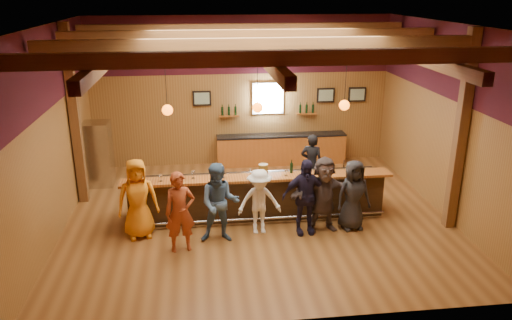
{
  "coord_description": "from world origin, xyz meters",
  "views": [
    {
      "loc": [
        -1.33,
        -10.86,
        5.27
      ],
      "look_at": [
        0.0,
        0.3,
        1.35
      ],
      "focal_mm": 35.0,
      "sensor_mm": 36.0,
      "label": 1
    }
  ],
  "objects_px": {
    "customer_orange": "(138,199)",
    "customer_denim": "(220,203)",
    "customer_redvest": "(180,212)",
    "customer_white": "(259,202)",
    "customer_navy": "(305,197)",
    "customer_dark": "(353,195)",
    "bar_counter": "(257,194)",
    "back_bar_cabinet": "(281,149)",
    "customer_brown": "(324,194)",
    "stainless_fridge": "(99,154)",
    "ice_bucket": "(263,169)",
    "bottle_a": "(291,168)",
    "bartender": "(312,164)"
  },
  "relations": [
    {
      "from": "customer_redvest",
      "to": "customer_denim",
      "type": "xyz_separation_m",
      "value": [
        0.83,
        0.31,
        0.02
      ]
    },
    {
      "from": "customer_denim",
      "to": "customer_navy",
      "type": "bearing_deg",
      "value": 9.5
    },
    {
      "from": "customer_orange",
      "to": "bottle_a",
      "type": "relative_size",
      "value": 5.62
    },
    {
      "from": "stainless_fridge",
      "to": "customer_orange",
      "type": "xyz_separation_m",
      "value": [
        1.39,
        -3.26,
        0.0
      ]
    },
    {
      "from": "customer_orange",
      "to": "bottle_a",
      "type": "height_order",
      "value": "customer_orange"
    },
    {
      "from": "ice_bucket",
      "to": "customer_dark",
      "type": "bearing_deg",
      "value": -22.15
    },
    {
      "from": "customer_white",
      "to": "customer_dark",
      "type": "distance_m",
      "value": 2.13
    },
    {
      "from": "stainless_fridge",
      "to": "customer_orange",
      "type": "bearing_deg",
      "value": -66.91
    },
    {
      "from": "bar_counter",
      "to": "customer_white",
      "type": "relative_size",
      "value": 4.18
    },
    {
      "from": "customer_white",
      "to": "customer_dark",
      "type": "height_order",
      "value": "customer_dark"
    },
    {
      "from": "customer_redvest",
      "to": "customer_navy",
      "type": "xyz_separation_m",
      "value": [
        2.72,
        0.46,
        0.01
      ]
    },
    {
      "from": "bar_counter",
      "to": "customer_denim",
      "type": "bearing_deg",
      "value": -128.22
    },
    {
      "from": "bar_counter",
      "to": "customer_denim",
      "type": "height_order",
      "value": "customer_denim"
    },
    {
      "from": "bar_counter",
      "to": "customer_white",
      "type": "xyz_separation_m",
      "value": [
        -0.07,
        -0.95,
        0.23
      ]
    },
    {
      "from": "bartender",
      "to": "ice_bucket",
      "type": "distance_m",
      "value": 2.09
    },
    {
      "from": "customer_redvest",
      "to": "customer_denim",
      "type": "height_order",
      "value": "customer_denim"
    },
    {
      "from": "ice_bucket",
      "to": "bottle_a",
      "type": "height_order",
      "value": "bottle_a"
    },
    {
      "from": "customer_redvest",
      "to": "customer_white",
      "type": "relative_size",
      "value": 1.15
    },
    {
      "from": "customer_dark",
      "to": "ice_bucket",
      "type": "distance_m",
      "value": 2.14
    },
    {
      "from": "stainless_fridge",
      "to": "customer_redvest",
      "type": "relative_size",
      "value": 1.04
    },
    {
      "from": "back_bar_cabinet",
      "to": "customer_redvest",
      "type": "bearing_deg",
      "value": -120.27
    },
    {
      "from": "customer_redvest",
      "to": "customer_dark",
      "type": "distance_m",
      "value": 3.9
    },
    {
      "from": "customer_redvest",
      "to": "back_bar_cabinet",
      "type": "bearing_deg",
      "value": 51.19
    },
    {
      "from": "customer_navy",
      "to": "customer_dark",
      "type": "relative_size",
      "value": 1.07
    },
    {
      "from": "back_bar_cabinet",
      "to": "customer_denim",
      "type": "height_order",
      "value": "customer_denim"
    },
    {
      "from": "customer_orange",
      "to": "customer_navy",
      "type": "bearing_deg",
      "value": -15.77
    },
    {
      "from": "bar_counter",
      "to": "bartender",
      "type": "distance_m",
      "value": 2.03
    },
    {
      "from": "customer_white",
      "to": "customer_navy",
      "type": "bearing_deg",
      "value": -10.56
    },
    {
      "from": "ice_bucket",
      "to": "customer_white",
      "type": "bearing_deg",
      "value": -103.9
    },
    {
      "from": "customer_dark",
      "to": "customer_orange",
      "type": "bearing_deg",
      "value": 169.76
    },
    {
      "from": "back_bar_cabinet",
      "to": "customer_white",
      "type": "distance_m",
      "value": 4.7
    },
    {
      "from": "bar_counter",
      "to": "bartender",
      "type": "relative_size",
      "value": 3.88
    },
    {
      "from": "customer_orange",
      "to": "customer_redvest",
      "type": "bearing_deg",
      "value": -49.45
    },
    {
      "from": "customer_orange",
      "to": "customer_denim",
      "type": "bearing_deg",
      "value": -24.87
    },
    {
      "from": "stainless_fridge",
      "to": "bottle_a",
      "type": "xyz_separation_m",
      "value": [
        4.9,
        -2.62,
        0.34
      ]
    },
    {
      "from": "customer_white",
      "to": "customer_navy",
      "type": "distance_m",
      "value": 1.01
    },
    {
      "from": "bar_counter",
      "to": "back_bar_cabinet",
      "type": "xyz_separation_m",
      "value": [
        1.18,
        3.57,
        -0.05
      ]
    },
    {
      "from": "back_bar_cabinet",
      "to": "customer_orange",
      "type": "distance_m",
      "value": 5.89
    },
    {
      "from": "customer_orange",
      "to": "bartender",
      "type": "relative_size",
      "value": 1.11
    },
    {
      "from": "customer_brown",
      "to": "stainless_fridge",
      "type": "bearing_deg",
      "value": 143.11
    },
    {
      "from": "customer_redvest",
      "to": "customer_brown",
      "type": "height_order",
      "value": "customer_brown"
    },
    {
      "from": "customer_redvest",
      "to": "customer_denim",
      "type": "relative_size",
      "value": 0.98
    },
    {
      "from": "back_bar_cabinet",
      "to": "bartender",
      "type": "bearing_deg",
      "value": -79.98
    },
    {
      "from": "customer_brown",
      "to": "bartender",
      "type": "distance_m",
      "value": 2.22
    },
    {
      "from": "customer_white",
      "to": "bottle_a",
      "type": "distance_m",
      "value": 1.26
    },
    {
      "from": "customer_redvest",
      "to": "bartender",
      "type": "bearing_deg",
      "value": 30.43
    },
    {
      "from": "ice_bucket",
      "to": "bottle_a",
      "type": "bearing_deg",
      "value": 1.83
    },
    {
      "from": "back_bar_cabinet",
      "to": "stainless_fridge",
      "type": "xyz_separation_m",
      "value": [
        -5.3,
        -1.12,
        0.42
      ]
    },
    {
      "from": "customer_navy",
      "to": "customer_denim",
      "type": "bearing_deg",
      "value": -179.4
    },
    {
      "from": "bar_counter",
      "to": "customer_white",
      "type": "height_order",
      "value": "customer_white"
    }
  ]
}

